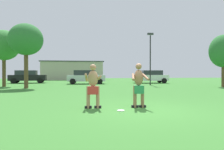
{
  "coord_description": "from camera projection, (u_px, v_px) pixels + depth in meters",
  "views": [
    {
      "loc": [
        -2.18,
        -6.81,
        1.32
      ],
      "look_at": [
        -0.85,
        1.52,
        1.21
      ],
      "focal_mm": 32.42,
      "sensor_mm": 36.0,
      "label": 1
    }
  ],
  "objects": [
    {
      "name": "tree_left_field",
      "position": [
        223.0,
        51.0,
        18.38
      ],
      "size": [
        2.44,
        2.44,
        4.76
      ],
      "color": "brown",
      "rests_on": "ground_plane"
    },
    {
      "name": "tree_right_field",
      "position": [
        26.0,
        40.0,
        16.77
      ],
      "size": [
        2.78,
        2.78,
        5.38
      ],
      "color": "brown",
      "rests_on": "ground_plane"
    },
    {
      "name": "car_black_near_post",
      "position": [
        28.0,
        76.0,
        25.18
      ],
      "size": [
        4.4,
        2.23,
        1.58
      ],
      "color": "black",
      "rests_on": "ground_plane"
    },
    {
      "name": "car_silver_mid_lot",
      "position": [
        86.0,
        77.0,
        23.48
      ],
      "size": [
        4.38,
        2.19,
        1.58
      ],
      "color": "silver",
      "rests_on": "ground_plane"
    },
    {
      "name": "lamp_post",
      "position": [
        150.0,
        53.0,
        20.94
      ],
      "size": [
        0.6,
        0.24,
        5.41
      ],
      "color": "black",
      "rests_on": "ground_plane"
    },
    {
      "name": "frisbee",
      "position": [
        121.0,
        111.0,
        6.92
      ],
      "size": [
        0.27,
        0.27,
        0.03
      ],
      "primitive_type": "cylinder",
      "color": "white",
      "rests_on": "ground_plane"
    },
    {
      "name": "car_white_far_end",
      "position": [
        150.0,
        76.0,
        25.34
      ],
      "size": [
        4.43,
        2.3,
        1.58
      ],
      "color": "white",
      "rests_on": "ground_plane"
    },
    {
      "name": "tree_behind_players",
      "position": [
        4.0,
        45.0,
        18.89
      ],
      "size": [
        2.88,
        2.88,
        5.29
      ],
      "color": "brown",
      "rests_on": "ground_plane"
    },
    {
      "name": "outbuilding_behind_lot",
      "position": [
        73.0,
        71.0,
        37.78
      ],
      "size": [
        11.08,
        6.14,
        3.36
      ],
      "color": "#B2A893",
      "rests_on": "ground_plane"
    },
    {
      "name": "ground_plane",
      "position": [
        143.0,
        110.0,
        7.08
      ],
      "size": [
        80.0,
        80.0,
        0.0
      ],
      "primitive_type": "plane",
      "color": "#38752D"
    },
    {
      "name": "player_in_green",
      "position": [
        139.0,
        84.0,
        7.56
      ],
      "size": [
        0.64,
        0.6,
        1.66
      ],
      "color": "black",
      "rests_on": "ground_plane"
    },
    {
      "name": "player_with_cap",
      "position": [
        93.0,
        84.0,
        7.42
      ],
      "size": [
        0.62,
        0.59,
        1.63
      ],
      "color": "black",
      "rests_on": "ground_plane"
    }
  ]
}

